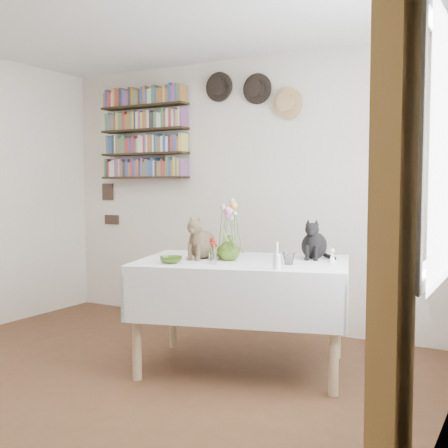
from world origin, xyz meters
The scene contains 16 objects.
room centered at (0.00, 0.00, 1.25)m, with size 4.08×4.58×2.58m.
window centered at (1.97, 0.80, 1.40)m, with size 0.12×1.52×1.32m.
curtain centered at (1.90, -0.12, 1.15)m, with size 0.12×0.38×2.10m, color brown.
dining_table centered at (0.59, 1.07, 0.59)m, with size 1.68×1.32×0.79m.
tabby_cat centered at (0.29, 1.01, 0.95)m, with size 0.21×0.27×0.32m, color brown, non-canonical shape.
black_cat centered at (1.01, 1.40, 0.94)m, with size 0.20×0.25×0.30m, color black, non-canonical shape.
flower_vase centered at (0.51, 1.01, 0.88)m, with size 0.17×0.17×0.18m, color #93C147.
green_bowl centered at (0.24, 0.68, 0.81)m, with size 0.15×0.15×0.05m, color #93C147.
drinking_glass centered at (0.96, 1.03, 0.83)m, with size 0.09×0.09×0.08m, color white.
candlestick centered at (0.98, 0.77, 0.85)m, with size 0.05×0.05×0.18m.
berry_jar centered at (0.51, 0.79, 0.88)m, with size 0.05×0.05×0.21m.
porcelain_figurine centered at (1.19, 1.24, 0.83)m, with size 0.05×0.05×0.10m.
flower_bouquet centered at (0.51, 1.02, 1.13)m, with size 0.17×0.13×0.39m.
bookshelf_unit centered at (-1.10, 2.16, 1.84)m, with size 1.00×0.16×0.91m.
wall_hats centered at (0.12, 2.19, 2.17)m, with size 0.98×0.09×0.48m.
wall_art_plaques centered at (-1.63, 2.23, 1.12)m, with size 0.21×0.02×0.44m.
Camera 1 is at (2.41, -2.47, 1.33)m, focal length 45.00 mm.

